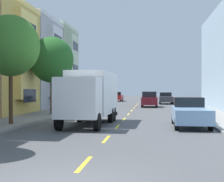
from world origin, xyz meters
name	(u,v)px	position (x,y,z in m)	size (l,w,h in m)	color
ground_plane	(133,109)	(0.00, 30.00, 0.00)	(160.00, 160.00, 0.00)	#4C4C4F
sidewalk_left	(67,109)	(-7.10, 28.00, 0.07)	(3.20, 120.00, 0.14)	gray
sidewalk_right	(200,110)	(7.10, 28.00, 0.07)	(3.20, 120.00, 0.14)	gray
lane_centerline_dashes	(130,112)	(0.00, 24.50, 0.00)	(0.14, 47.20, 0.01)	yellow
townhouse_fourth_dove_grey	(3,65)	(-14.52, 28.16, 4.88)	(12.47, 8.47, 10.17)	#A8A8AD
townhouse_fifth_sage	(23,68)	(-15.50, 36.83, 5.16)	(14.41, 8.47, 10.74)	#99AD8E
street_tree_second	(11,46)	(-6.40, 11.53, 4.84)	(3.48, 3.48, 6.55)	#47331E
street_tree_third	(52,60)	(-6.40, 19.93, 4.72)	(3.72, 3.72, 6.54)	#47331E
delivery_box_truck	(91,94)	(-1.79, 13.05, 1.90)	(2.67, 7.89, 3.34)	white
parked_pickup_sky	(190,113)	(4.29, 12.52, 0.83)	(2.10, 5.34, 1.73)	#7A9EC6
parked_hatchback_navy	(89,103)	(-4.48, 26.91, 0.76)	(1.74, 4.00, 1.50)	navy
parked_pickup_red	(117,97)	(-4.25, 53.77, 0.83)	(2.00, 5.30, 1.73)	#AD1E1E
parked_pickup_charcoal	(166,98)	(4.25, 43.64, 0.83)	(2.05, 5.32, 1.73)	#333338
parked_wagon_orange	(103,100)	(-4.36, 36.08, 0.80)	(1.93, 4.74, 1.50)	orange
moving_burgundy_sedan	(149,99)	(1.80, 34.39, 0.99)	(1.95, 4.80, 1.93)	maroon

